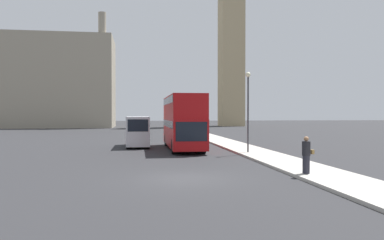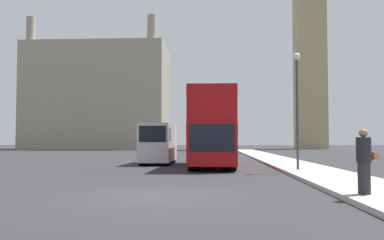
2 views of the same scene
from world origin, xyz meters
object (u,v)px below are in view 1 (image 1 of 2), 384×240
(street_lamp, at_px, (248,100))
(white_van, at_px, (138,131))
(red_double_decker_bus, at_px, (183,120))
(pedestrian, at_px, (306,155))

(street_lamp, bearing_deg, white_van, 137.16)
(red_double_decker_bus, height_order, white_van, red_double_decker_bus)
(white_van, distance_m, street_lamp, 11.08)
(pedestrian, bearing_deg, white_van, 114.31)
(white_van, bearing_deg, street_lamp, -42.84)
(white_van, distance_m, pedestrian, 18.86)
(white_van, bearing_deg, red_double_decker_bus, -37.73)
(pedestrian, height_order, street_lamp, street_lamp)
(street_lamp, bearing_deg, red_double_decker_bus, 133.30)
(red_double_decker_bus, bearing_deg, white_van, 142.27)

